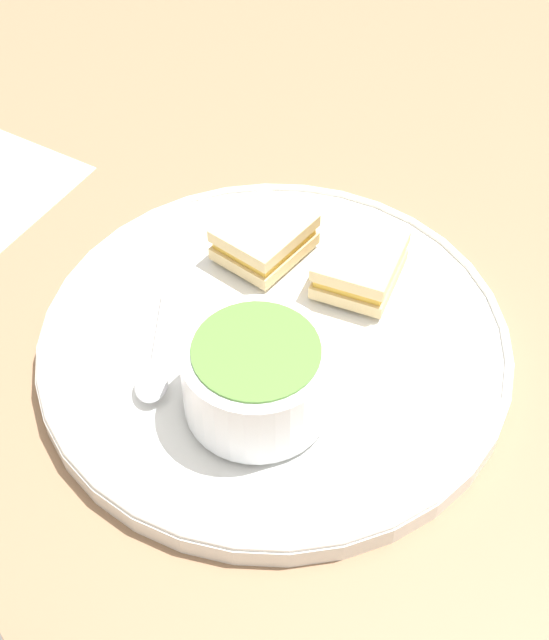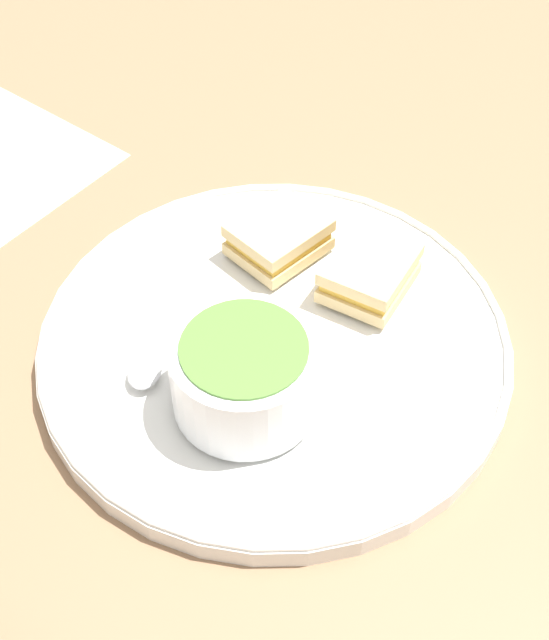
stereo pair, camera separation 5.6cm
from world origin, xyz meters
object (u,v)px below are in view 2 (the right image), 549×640
Objects in this scene: sandwich_half_far at (279,237)px; soup_bowl at (245,374)px; spoon at (148,362)px; sandwich_half_near at (370,273)px.

soup_bowl is at bearing -161.85° from sandwich_half_far.
soup_bowl is 0.91× the size of spoon.
spoon is 1.30× the size of sandwich_half_far.
sandwich_half_near is at bearing -13.13° from soup_bowl.
soup_bowl is 1.19× the size of sandwich_half_far.
sandwich_half_far is (0.15, -0.03, 0.01)m from spoon.
sandwich_half_near is 0.85× the size of sandwich_half_far.
spoon is 1.52× the size of sandwich_half_near.
spoon is 0.15m from sandwich_half_far.
soup_bowl is at bearing 75.21° from spoon.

